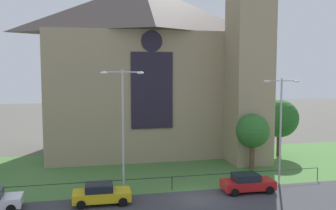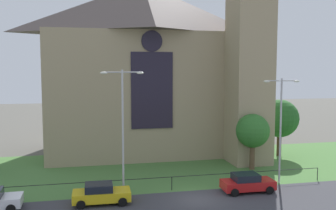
{
  "view_description": "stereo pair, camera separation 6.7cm",
  "coord_description": "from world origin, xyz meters",
  "px_view_note": "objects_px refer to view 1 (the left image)",
  "views": [
    {
      "loc": [
        -8.22,
        -26.65,
        9.78
      ],
      "look_at": [
        -0.59,
        8.0,
        6.5
      ],
      "focal_mm": 40.03,
      "sensor_mm": 36.0,
      "label": 1
    },
    {
      "loc": [
        -8.16,
        -26.66,
        9.78
      ],
      "look_at": [
        -0.59,
        8.0,
        6.5
      ],
      "focal_mm": 40.03,
      "sensor_mm": 36.0,
      "label": 2
    }
  ],
  "objects_px": {
    "tree_right_near": "(253,131)",
    "tree_right_far": "(280,119)",
    "streetlamp_near": "(123,118)",
    "streetlamp_far": "(281,118)",
    "church_building": "(150,66)",
    "parked_car_yellow": "(101,194)",
    "parked_car_red": "(247,183)"
  },
  "relations": [
    {
      "from": "tree_right_near",
      "to": "tree_right_far",
      "type": "relative_size",
      "value": 0.85
    },
    {
      "from": "streetlamp_near",
      "to": "streetlamp_far",
      "type": "bearing_deg",
      "value": -0.0
    },
    {
      "from": "streetlamp_near",
      "to": "streetlamp_far",
      "type": "xyz_separation_m",
      "value": [
        13.54,
        -0.0,
        -0.4
      ]
    },
    {
      "from": "church_building",
      "to": "streetlamp_far",
      "type": "relative_size",
      "value": 2.85
    },
    {
      "from": "church_building",
      "to": "parked_car_yellow",
      "type": "xyz_separation_m",
      "value": [
        -6.56,
        -16.63,
        -9.53
      ]
    },
    {
      "from": "streetlamp_far",
      "to": "parked_car_yellow",
      "type": "bearing_deg",
      "value": -173.27
    },
    {
      "from": "parked_car_red",
      "to": "streetlamp_near",
      "type": "bearing_deg",
      "value": 171.33
    },
    {
      "from": "tree_right_far",
      "to": "parked_car_yellow",
      "type": "relative_size",
      "value": 1.53
    },
    {
      "from": "tree_right_near",
      "to": "parked_car_yellow",
      "type": "distance_m",
      "value": 16.67
    },
    {
      "from": "streetlamp_far",
      "to": "church_building",
      "type": "bearing_deg",
      "value": 120.71
    },
    {
      "from": "tree_right_far",
      "to": "parked_car_red",
      "type": "relative_size",
      "value": 1.54
    },
    {
      "from": "tree_right_near",
      "to": "parked_car_yellow",
      "type": "height_order",
      "value": "tree_right_near"
    },
    {
      "from": "streetlamp_far",
      "to": "parked_car_yellow",
      "type": "xyz_separation_m",
      "value": [
        -15.37,
        -1.81,
        -4.98
      ]
    },
    {
      "from": "church_building",
      "to": "streetlamp_near",
      "type": "xyz_separation_m",
      "value": [
        -4.74,
        -14.82,
        -4.16
      ]
    },
    {
      "from": "parked_car_yellow",
      "to": "parked_car_red",
      "type": "relative_size",
      "value": 1.0
    },
    {
      "from": "tree_right_far",
      "to": "church_building",
      "type": "bearing_deg",
      "value": 159.92
    },
    {
      "from": "streetlamp_near",
      "to": "streetlamp_far",
      "type": "relative_size",
      "value": 1.08
    },
    {
      "from": "streetlamp_near",
      "to": "parked_car_yellow",
      "type": "bearing_deg",
      "value": -135.23
    },
    {
      "from": "streetlamp_far",
      "to": "parked_car_red",
      "type": "distance_m",
      "value": 6.42
    },
    {
      "from": "church_building",
      "to": "tree_right_near",
      "type": "height_order",
      "value": "church_building"
    },
    {
      "from": "church_building",
      "to": "tree_right_near",
      "type": "distance_m",
      "value": 14.66
    },
    {
      "from": "streetlamp_far",
      "to": "tree_right_near",
      "type": "bearing_deg",
      "value": 94.23
    },
    {
      "from": "tree_right_near",
      "to": "parked_car_red",
      "type": "bearing_deg",
      "value": -117.93
    },
    {
      "from": "tree_right_near",
      "to": "church_building",
      "type": "bearing_deg",
      "value": 129.96
    },
    {
      "from": "church_building",
      "to": "streetlamp_far",
      "type": "bearing_deg",
      "value": -59.29
    },
    {
      "from": "tree_right_near",
      "to": "tree_right_far",
      "type": "xyz_separation_m",
      "value": [
        5.63,
        4.94,
        0.48
      ]
    },
    {
      "from": "tree_right_near",
      "to": "parked_car_yellow",
      "type": "xyz_separation_m",
      "value": [
        -15.02,
        -6.54,
        -3.08
      ]
    },
    {
      "from": "church_building",
      "to": "parked_car_yellow",
      "type": "relative_size",
      "value": 6.13
    },
    {
      "from": "parked_car_red",
      "to": "parked_car_yellow",
      "type": "bearing_deg",
      "value": -178.36
    },
    {
      "from": "tree_right_near",
      "to": "parked_car_yellow",
      "type": "bearing_deg",
      "value": -156.45
    },
    {
      "from": "streetlamp_far",
      "to": "parked_car_yellow",
      "type": "distance_m",
      "value": 16.25
    },
    {
      "from": "parked_car_red",
      "to": "tree_right_far",
      "type": "bearing_deg",
      "value": 52.15
    }
  ]
}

